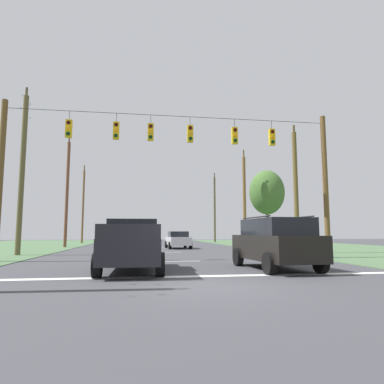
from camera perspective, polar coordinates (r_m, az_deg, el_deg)
name	(u,v)px	position (r m, az deg, el deg)	size (l,w,h in m)	color
ground_plane	(206,286)	(9.67, 2.30, -15.27)	(120.00, 120.00, 0.00)	#3D3D42
shoulder_grass_right	(370,251)	(30.00, 27.35, -8.66)	(16.00, 80.00, 0.03)	#496844
stop_bar_stripe	(194,276)	(11.73, 0.32, -13.73)	(14.50, 0.45, 0.01)	white
lane_dash_0	(176,261)	(17.65, -2.72, -11.34)	(0.15, 2.50, 0.01)	white
lane_dash_1	(165,252)	(25.37, -4.51, -9.89)	(0.15, 2.50, 0.01)	white
lane_dash_2	(159,248)	(32.73, -5.42, -9.15)	(0.15, 2.50, 0.01)	white
overhead_signal_span	(174,170)	(18.79, -2.99, 3.62)	(17.88, 0.31, 8.25)	brown
pickup_truck	(132,245)	(13.43, -9.89, -8.61)	(2.36, 5.44, 1.95)	black
suv_black	(275,242)	(14.20, 13.55, -8.04)	(2.42, 4.90, 2.05)	black
distant_car_crossing_white	(111,240)	(30.23, -13.22, -7.72)	(2.28, 4.43, 1.52)	silver
distant_car_oncoming	(178,240)	(31.47, -2.33, -7.84)	(2.15, 4.36, 1.52)	silver
utility_pole_mid_right	(296,188)	(25.14, 16.75, 0.57)	(0.32, 1.84, 9.03)	brown
utility_pole_far_right	(244,199)	(37.39, 8.64, -1.09)	(0.34, 1.98, 10.36)	brown
utility_pole_near_left	(215,208)	(50.78, 3.75, -2.70)	(0.29, 1.76, 10.18)	brown
utility_pole_far_left	(22,170)	(24.82, -26.22, 3.27)	(0.33, 1.92, 10.98)	brown
utility_pole_distant_right	(67,192)	(36.07, -19.91, -0.01)	(0.30, 1.94, 11.14)	brown
utility_pole_distant_left	(83,205)	(48.56, -17.53, -2.04)	(0.26, 1.99, 10.53)	brown
tree_roadside_right	(267,192)	(40.04, 12.25, -0.08)	(3.95, 3.95, 8.45)	brown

